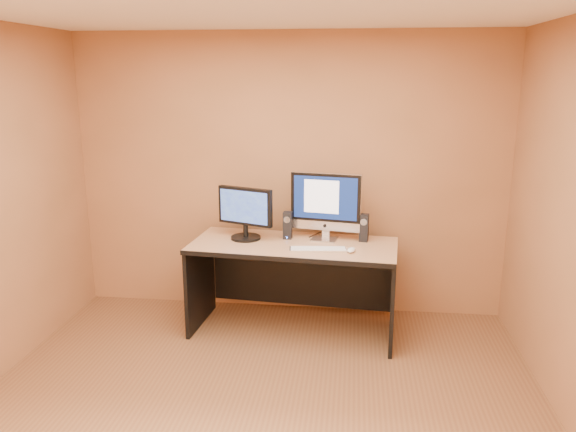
{
  "coord_description": "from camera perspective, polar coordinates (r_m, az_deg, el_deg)",
  "views": [
    {
      "loc": [
        0.59,
        -3.11,
        2.22
      ],
      "look_at": [
        0.07,
        1.35,
        1.08
      ],
      "focal_mm": 35.0,
      "sensor_mm": 36.0,
      "label": 1
    }
  ],
  "objects": [
    {
      "name": "cable_a",
      "position": [
        5.06,
        3.98,
        -1.92
      ],
      "size": [
        0.11,
        0.22,
        0.01
      ],
      "primitive_type": "cylinder",
      "rotation": [
        1.57,
        0.0,
        0.42
      ],
      "color": "black",
      "rests_on": "desk"
    },
    {
      "name": "walls",
      "position": [
        3.3,
        -3.94,
        -1.99
      ],
      "size": [
        4.0,
        4.0,
        2.6
      ],
      "primitive_type": null,
      "color": "#A36942",
      "rests_on": "ground"
    },
    {
      "name": "speaker_left",
      "position": [
        4.92,
        -0.04,
        -0.95
      ],
      "size": [
        0.08,
        0.08,
        0.24
      ],
      "primitive_type": null,
      "rotation": [
        0.0,
        0.0,
        -0.05
      ],
      "color": "black",
      "rests_on": "desk"
    },
    {
      "name": "imac",
      "position": [
        4.85,
        3.77,
        1.0
      ],
      "size": [
        0.65,
        0.33,
        0.6
      ],
      "primitive_type": null,
      "rotation": [
        0.0,
        0.0,
        -0.17
      ],
      "color": "#BCBBC0",
      "rests_on": "desk"
    },
    {
      "name": "cable_b",
      "position": [
        5.06,
        2.76,
        -1.9
      ],
      "size": [
        0.1,
        0.18,
        0.01
      ],
      "primitive_type": "cylinder",
      "rotation": [
        1.57,
        0.0,
        -0.48
      ],
      "color": "black",
      "rests_on": "desk"
    },
    {
      "name": "ceiling",
      "position": [
        3.19,
        -4.37,
        21.04
      ],
      "size": [
        4.0,
        4.0,
        0.0
      ],
      "primitive_type": "plane",
      "color": "white",
      "rests_on": "walls"
    },
    {
      "name": "keyboard",
      "position": [
        4.63,
        3.06,
        -3.37
      ],
      "size": [
        0.48,
        0.17,
        0.02
      ],
      "primitive_type": "cube",
      "rotation": [
        0.0,
        0.0,
        0.1
      ],
      "color": "silver",
      "rests_on": "desk"
    },
    {
      "name": "speaker_right",
      "position": [
        4.89,
        7.73,
        -1.19
      ],
      "size": [
        0.09,
        0.09,
        0.24
      ],
      "primitive_type": null,
      "rotation": [
        0.0,
        0.0,
        -0.15
      ],
      "color": "black",
      "rests_on": "desk"
    },
    {
      "name": "desk",
      "position": [
        4.94,
        0.54,
        -7.33
      ],
      "size": [
        1.81,
        0.91,
        0.81
      ],
      "primitive_type": null,
      "rotation": [
        0.0,
        0.0,
        -0.08
      ],
      "color": "tan",
      "rests_on": "ground"
    },
    {
      "name": "mouse",
      "position": [
        4.6,
        6.44,
        -3.43
      ],
      "size": [
        0.09,
        0.12,
        0.04
      ],
      "primitive_type": "ellipsoid",
      "rotation": [
        0.0,
        0.0,
        -0.25
      ],
      "color": "silver",
      "rests_on": "desk"
    },
    {
      "name": "second_monitor",
      "position": [
        4.9,
        -4.36,
        0.25
      ],
      "size": [
        0.58,
        0.43,
        0.46
      ],
      "primitive_type": null,
      "rotation": [
        0.0,
        0.0,
        -0.35
      ],
      "color": "black",
      "rests_on": "desk"
    },
    {
      "name": "floor",
      "position": [
        3.87,
        -3.59,
        -20.8
      ],
      "size": [
        4.0,
        4.0,
        0.0
      ],
      "primitive_type": "plane",
      "color": "brown",
      "rests_on": "ground"
    }
  ]
}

